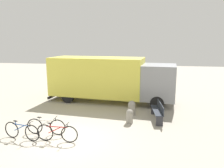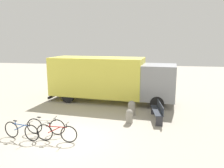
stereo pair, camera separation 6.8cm
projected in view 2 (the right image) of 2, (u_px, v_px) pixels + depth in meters
name	position (u px, v px, depth m)	size (l,w,h in m)	color
ground_plane	(68.00, 139.00, 9.20)	(60.00, 60.00, 0.00)	#A8A091
delivery_truck	(110.00, 78.00, 14.79)	(8.61, 3.23, 2.99)	#EAE04C
park_bench	(158.00, 110.00, 11.35)	(0.62, 1.92, 0.90)	#282D38
bicycle_near	(21.00, 131.00, 9.10)	(1.74, 0.46, 0.80)	black
bicycle_middle	(46.00, 126.00, 9.60)	(1.76, 0.44, 0.80)	black
bicycle_far	(56.00, 133.00, 8.89)	(1.76, 0.44, 0.80)	black
bollard_near_bench	(129.00, 116.00, 10.92)	(0.36, 0.36, 0.71)	gray
bollard_far_bench	(132.00, 107.00, 12.14)	(0.42, 0.42, 0.82)	gray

